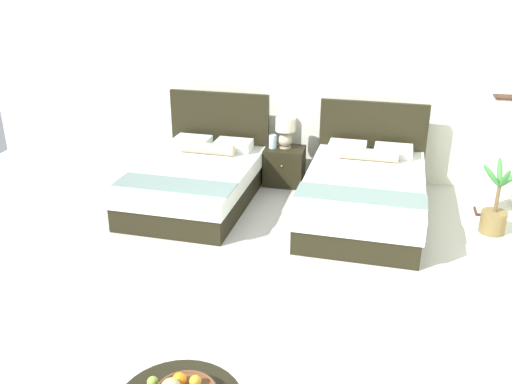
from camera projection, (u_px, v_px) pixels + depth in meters
ground_plane at (239, 292)px, 5.19m from camera, size 9.56×10.14×0.02m
wall_back at (297, 82)px, 7.61m from camera, size 9.56×0.12×2.64m
bed_near_window at (197, 180)px, 7.03m from camera, size 1.47×2.15×1.22m
bed_near_corner at (364, 193)px, 6.58m from camera, size 1.46×2.25×1.19m
nightstand at (284, 166)px, 7.58m from camera, size 0.54×0.44×0.52m
table_lamp at (285, 130)px, 7.40m from camera, size 0.27×0.27×0.42m
vase at (273, 142)px, 7.44m from camera, size 0.10×0.10×0.18m
loose_apple at (153, 382)px, 3.37m from camera, size 0.07×0.07×0.07m
floor_lamp_corner at (494, 157)px, 6.51m from camera, size 0.22×0.22×1.47m
potted_palm at (495, 213)px, 6.23m from camera, size 0.46×0.52×0.85m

